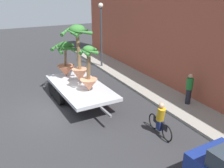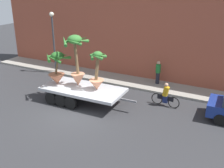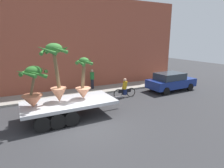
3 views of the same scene
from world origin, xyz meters
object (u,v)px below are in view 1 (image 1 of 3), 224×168
(potted_palm_middle, at_px, (78,53))
(pedestrian_near_gate, at_px, (189,88))
(street_lamp, at_px, (101,27))
(potted_palm_front, at_px, (89,73))
(potted_palm_rear, at_px, (66,61))
(cyclist, at_px, (160,120))
(flatbed_trailer, at_px, (79,88))

(potted_palm_middle, height_order, pedestrian_near_gate, potted_palm_middle)
(street_lamp, bearing_deg, potted_palm_front, -30.28)
(pedestrian_near_gate, xyz_separation_m, street_lamp, (-8.45, -1.20, 2.19))
(potted_palm_rear, xyz_separation_m, pedestrian_near_gate, (5.04, 5.16, -0.94))
(potted_palm_front, height_order, cyclist, potted_palm_front)
(flatbed_trailer, xyz_separation_m, potted_palm_middle, (-0.31, 0.21, 1.94))
(flatbed_trailer, xyz_separation_m, pedestrian_near_gate, (3.46, 4.98, 0.28))
(potted_palm_rear, xyz_separation_m, cyclist, (6.57, 2.10, -1.31))
(potted_palm_front, bearing_deg, flatbed_trailer, -171.16)
(cyclist, distance_m, street_lamp, 10.48)
(potted_palm_front, distance_m, cyclist, 4.39)
(pedestrian_near_gate, bearing_deg, potted_palm_rear, -134.27)
(potted_palm_rear, relative_size, street_lamp, 0.45)
(pedestrian_near_gate, relative_size, street_lamp, 0.35)
(flatbed_trailer, relative_size, potted_palm_front, 2.55)
(potted_palm_rear, height_order, potted_palm_front, potted_palm_front)
(cyclist, bearing_deg, potted_palm_front, -155.53)
(potted_palm_middle, height_order, cyclist, potted_palm_middle)
(cyclist, relative_size, street_lamp, 0.38)
(flatbed_trailer, height_order, street_lamp, street_lamp)
(flatbed_trailer, relative_size, pedestrian_near_gate, 3.62)
(flatbed_trailer, distance_m, potted_palm_rear, 2.00)
(potted_palm_middle, distance_m, street_lamp, 5.92)
(potted_palm_front, bearing_deg, potted_palm_rear, -172.50)
(pedestrian_near_gate, distance_m, street_lamp, 8.81)
(potted_palm_middle, bearing_deg, pedestrian_near_gate, 51.71)
(flatbed_trailer, height_order, cyclist, cyclist)
(potted_palm_rear, height_order, pedestrian_near_gate, potted_palm_rear)
(potted_palm_rear, height_order, potted_palm_middle, potted_palm_middle)
(potted_palm_rear, distance_m, pedestrian_near_gate, 7.27)
(potted_palm_middle, distance_m, cyclist, 5.93)
(potted_palm_front, xyz_separation_m, pedestrian_near_gate, (2.28, 4.80, -0.90))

